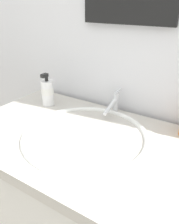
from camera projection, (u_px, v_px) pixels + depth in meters
The scene contains 5 objects.
tiled_wall_back at pixel (130, 26), 0.97m from camera, with size 2.23×0.04×2.40m, color silver.
vanity_counter at pixel (87, 213), 1.06m from camera, with size 1.03×0.59×0.82m.
sink_basin at pixel (85, 146), 0.92m from camera, with size 0.50×0.50×0.13m.
faucet at pixel (114, 104), 1.05m from camera, with size 0.02×0.15×0.10m.
soap_dispenser at pixel (48, 92), 1.13m from camera, with size 0.06×0.06×0.16m.
Camera 1 is at (0.41, -0.62, 1.30)m, focal length 36.99 mm.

